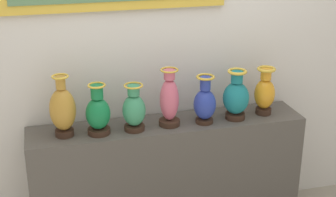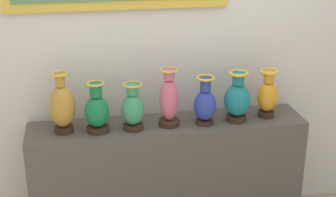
{
  "view_description": "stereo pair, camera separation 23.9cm",
  "coord_description": "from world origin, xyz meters",
  "px_view_note": "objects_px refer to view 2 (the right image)",
  "views": [
    {
      "loc": [
        -0.8,
        -3.03,
        2.23
      ],
      "look_at": [
        0.0,
        0.0,
        1.02
      ],
      "focal_mm": 52.97,
      "sensor_mm": 36.0,
      "label": 1
    },
    {
      "loc": [
        -0.57,
        -3.08,
        2.23
      ],
      "look_at": [
        0.0,
        0.0,
        1.02
      ],
      "focal_mm": 52.97,
      "sensor_mm": 36.0,
      "label": 2
    }
  ],
  "objects_px": {
    "vase_emerald": "(97,111)",
    "vase_amber": "(268,95)",
    "vase_jade": "(133,109)",
    "vase_rose": "(169,100)",
    "vase_cobalt": "(205,104)",
    "vase_ochre": "(62,107)",
    "vase_teal": "(237,99)"
  },
  "relations": [
    {
      "from": "vase_teal",
      "to": "vase_cobalt",
      "type": "bearing_deg",
      "value": -176.72
    },
    {
      "from": "vase_jade",
      "to": "vase_cobalt",
      "type": "relative_size",
      "value": 0.94
    },
    {
      "from": "vase_jade",
      "to": "vase_rose",
      "type": "xyz_separation_m",
      "value": [
        0.25,
        0.02,
        0.04
      ]
    },
    {
      "from": "vase_teal",
      "to": "vase_amber",
      "type": "bearing_deg",
      "value": 7.41
    },
    {
      "from": "vase_ochre",
      "to": "vase_cobalt",
      "type": "relative_size",
      "value": 1.21
    },
    {
      "from": "vase_ochre",
      "to": "vase_rose",
      "type": "distance_m",
      "value": 0.7
    },
    {
      "from": "vase_rose",
      "to": "vase_emerald",
      "type": "bearing_deg",
      "value": -178.32
    },
    {
      "from": "vase_emerald",
      "to": "vase_ochre",
      "type": "bearing_deg",
      "value": 173.29
    },
    {
      "from": "vase_ochre",
      "to": "vase_emerald",
      "type": "bearing_deg",
      "value": -6.71
    },
    {
      "from": "vase_jade",
      "to": "vase_cobalt",
      "type": "distance_m",
      "value": 0.49
    },
    {
      "from": "vase_ochre",
      "to": "vase_amber",
      "type": "bearing_deg",
      "value": 0.34
    },
    {
      "from": "vase_ochre",
      "to": "vase_emerald",
      "type": "distance_m",
      "value": 0.23
    },
    {
      "from": "vase_emerald",
      "to": "vase_cobalt",
      "type": "xyz_separation_m",
      "value": [
        0.73,
        -0.01,
        0.0
      ]
    },
    {
      "from": "vase_cobalt",
      "to": "vase_amber",
      "type": "height_order",
      "value": "vase_amber"
    },
    {
      "from": "vase_emerald",
      "to": "vase_rose",
      "type": "bearing_deg",
      "value": 1.68
    },
    {
      "from": "vase_emerald",
      "to": "vase_teal",
      "type": "distance_m",
      "value": 0.96
    },
    {
      "from": "vase_ochre",
      "to": "vase_cobalt",
      "type": "distance_m",
      "value": 0.95
    },
    {
      "from": "vase_emerald",
      "to": "vase_amber",
      "type": "distance_m",
      "value": 1.19
    },
    {
      "from": "vase_rose",
      "to": "vase_amber",
      "type": "distance_m",
      "value": 0.71
    },
    {
      "from": "vase_ochre",
      "to": "vase_teal",
      "type": "xyz_separation_m",
      "value": [
        1.18,
        -0.02,
        -0.02
      ]
    },
    {
      "from": "vase_ochre",
      "to": "vase_amber",
      "type": "relative_size",
      "value": 1.19
    },
    {
      "from": "vase_jade",
      "to": "vase_amber",
      "type": "height_order",
      "value": "vase_amber"
    },
    {
      "from": "vase_jade",
      "to": "vase_rose",
      "type": "bearing_deg",
      "value": 4.15
    },
    {
      "from": "vase_amber",
      "to": "vase_rose",
      "type": "bearing_deg",
      "value": -178.36
    },
    {
      "from": "vase_emerald",
      "to": "vase_rose",
      "type": "height_order",
      "value": "vase_rose"
    },
    {
      "from": "vase_emerald",
      "to": "vase_cobalt",
      "type": "bearing_deg",
      "value": -0.71
    },
    {
      "from": "vase_ochre",
      "to": "vase_rose",
      "type": "xyz_separation_m",
      "value": [
        0.7,
        -0.01,
        -0.0
      ]
    },
    {
      "from": "vase_cobalt",
      "to": "vase_teal",
      "type": "bearing_deg",
      "value": 3.28
    },
    {
      "from": "vase_rose",
      "to": "vase_ochre",
      "type": "bearing_deg",
      "value": 179.04
    },
    {
      "from": "vase_emerald",
      "to": "vase_amber",
      "type": "bearing_deg",
      "value": 1.66
    },
    {
      "from": "vase_jade",
      "to": "vase_rose",
      "type": "height_order",
      "value": "vase_rose"
    },
    {
      "from": "vase_ochre",
      "to": "vase_amber",
      "type": "distance_m",
      "value": 1.41
    }
  ]
}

